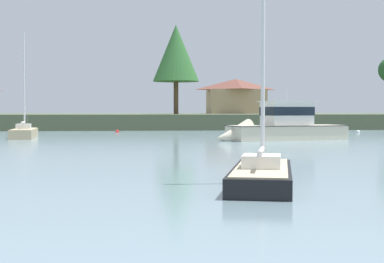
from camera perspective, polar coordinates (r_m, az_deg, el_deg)
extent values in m
cube|color=#4C563D|center=(97.61, -1.17, 1.19)|extent=(193.38, 55.14, 1.92)
cube|color=black|center=(18.43, 6.82, -4.96)|extent=(3.42, 6.78, 0.93)
cube|color=#CCB78E|center=(18.38, 6.82, -3.47)|extent=(3.11, 6.34, 0.04)
cube|color=silver|center=(18.03, 6.79, -2.88)|extent=(1.48, 1.69, 0.39)
cylinder|color=silver|center=(18.94, 6.93, 8.43)|extent=(0.13, 0.13, 7.70)
cylinder|color=silver|center=(17.55, 6.74, -2.05)|extent=(0.78, 2.55, 0.10)
cylinder|color=silver|center=(17.55, 6.74, -1.88)|extent=(0.74, 2.31, 0.14)
cylinder|color=#999999|center=(20.23, 7.06, 7.94)|extent=(0.70, 2.54, 7.66)
cube|color=tan|center=(52.65, -16.04, -0.48)|extent=(2.33, 7.06, 1.32)
cube|color=#CCB78E|center=(52.63, -16.05, 0.25)|extent=(2.08, 6.62, 0.04)
cube|color=silver|center=(52.27, -16.09, 0.49)|extent=(1.28, 1.61, 0.42)
cylinder|color=silver|center=(53.22, -16.03, 4.78)|extent=(0.14, 0.14, 8.33)
cylinder|color=silver|center=(51.78, -16.15, 0.82)|extent=(0.31, 2.78, 0.11)
cylinder|color=silver|center=(51.78, -16.15, 0.87)|extent=(0.32, 2.50, 0.14)
cylinder|color=#999999|center=(54.60, -15.89, 4.68)|extent=(0.22, 2.79, 8.29)
cube|color=beige|center=(47.74, 9.22, -0.50)|extent=(9.95, 5.33, 1.84)
cone|color=beige|center=(45.66, 4.01, -0.59)|extent=(3.25, 3.44, 2.90)
cube|color=black|center=(47.71, 9.22, 0.57)|extent=(10.16, 5.50, 0.05)
cube|color=silver|center=(47.69, 9.21, 1.74)|extent=(4.03, 3.33, 1.88)
cube|color=#19232D|center=(47.69, 9.21, 1.96)|extent=(4.11, 3.40, 0.68)
cube|color=beige|center=(47.70, 9.22, 2.90)|extent=(4.54, 3.83, 0.06)
cylinder|color=silver|center=(47.72, 9.22, 3.97)|extent=(0.03, 0.03, 1.73)
sphere|color=white|center=(65.74, 15.89, -0.05)|extent=(0.41, 0.41, 0.41)
torus|color=#333338|center=(65.73, 15.89, 0.17)|extent=(0.12, 0.12, 0.02)
sphere|color=red|center=(65.03, -7.29, -0.01)|extent=(0.41, 0.41, 0.41)
torus|color=#333338|center=(65.02, -7.29, 0.21)|extent=(0.12, 0.12, 0.02)
cylinder|color=brown|center=(83.84, -1.57, 4.36)|extent=(0.69, 0.69, 7.74)
cone|color=#2D602D|center=(84.18, -1.57, 7.65)|extent=(6.61, 6.61, 8.08)
cube|color=tan|center=(97.28, 4.28, 2.91)|extent=(8.96, 7.49, 3.97)
pyramid|color=brown|center=(97.37, 4.29, 4.61)|extent=(9.67, 8.09, 1.79)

